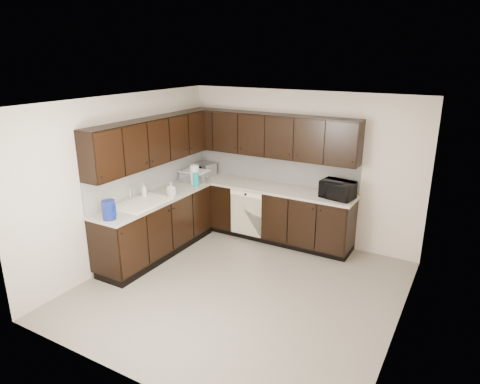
% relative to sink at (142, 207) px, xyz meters
% --- Properties ---
extents(floor, '(4.00, 4.00, 0.00)m').
position_rel_sink_xyz_m(floor, '(1.68, 0.01, -0.88)').
color(floor, gray).
rests_on(floor, ground).
extents(ceiling, '(4.00, 4.00, 0.00)m').
position_rel_sink_xyz_m(ceiling, '(1.68, 0.01, 1.62)').
color(ceiling, white).
rests_on(ceiling, wall_back).
extents(wall_back, '(4.00, 0.02, 2.50)m').
position_rel_sink_xyz_m(wall_back, '(1.68, 2.01, 0.37)').
color(wall_back, beige).
rests_on(wall_back, floor).
extents(wall_left, '(0.02, 4.00, 2.50)m').
position_rel_sink_xyz_m(wall_left, '(-0.32, 0.01, 0.37)').
color(wall_left, beige).
rests_on(wall_left, floor).
extents(wall_right, '(0.02, 4.00, 2.50)m').
position_rel_sink_xyz_m(wall_right, '(3.68, 0.01, 0.37)').
color(wall_right, beige).
rests_on(wall_right, floor).
extents(wall_front, '(4.00, 0.02, 2.50)m').
position_rel_sink_xyz_m(wall_front, '(1.68, -1.99, 0.37)').
color(wall_front, beige).
rests_on(wall_front, floor).
extents(lower_cabinets, '(3.00, 2.80, 0.90)m').
position_rel_sink_xyz_m(lower_cabinets, '(0.67, 1.12, -0.47)').
color(lower_cabinets, black).
rests_on(lower_cabinets, floor).
extents(countertop, '(3.03, 2.83, 0.04)m').
position_rel_sink_xyz_m(countertop, '(0.67, 1.12, 0.04)').
color(countertop, '#B4AD9D').
rests_on(countertop, lower_cabinets).
extents(backsplash, '(3.00, 2.80, 0.48)m').
position_rel_sink_xyz_m(backsplash, '(0.46, 1.33, 0.30)').
color(backsplash, silver).
rests_on(backsplash, countertop).
extents(upper_cabinets, '(3.00, 2.80, 0.70)m').
position_rel_sink_xyz_m(upper_cabinets, '(0.58, 1.22, 0.89)').
color(upper_cabinets, black).
rests_on(upper_cabinets, wall_back).
extents(dishwasher, '(0.58, 0.04, 0.78)m').
position_rel_sink_xyz_m(dishwasher, '(0.98, 1.42, -0.33)').
color(dishwasher, '#F7EDCA').
rests_on(dishwasher, lower_cabinets).
extents(sink, '(0.54, 0.82, 0.42)m').
position_rel_sink_xyz_m(sink, '(0.00, 0.00, 0.00)').
color(sink, '#F7EDCA').
rests_on(sink, countertop).
extents(microwave, '(0.54, 0.40, 0.27)m').
position_rel_sink_xyz_m(microwave, '(2.43, 1.67, 0.20)').
color(microwave, black).
rests_on(microwave, countertop).
extents(soap_bottle_a, '(0.12, 0.12, 0.21)m').
position_rel_sink_xyz_m(soap_bottle_a, '(0.15, 0.52, 0.17)').
color(soap_bottle_a, gray).
rests_on(soap_bottle_a, countertop).
extents(soap_bottle_b, '(0.09, 0.09, 0.23)m').
position_rel_sink_xyz_m(soap_bottle_b, '(-0.15, 0.24, 0.17)').
color(soap_bottle_b, gray).
rests_on(soap_bottle_b, countertop).
extents(toaster_oven, '(0.40, 0.34, 0.22)m').
position_rel_sink_xyz_m(toaster_oven, '(-0.07, 1.78, 0.17)').
color(toaster_oven, '#B7B7B9').
rests_on(toaster_oven, countertop).
extents(storage_bin, '(0.53, 0.46, 0.17)m').
position_rel_sink_xyz_m(storage_bin, '(-0.01, 1.36, 0.15)').
color(storage_bin, silver).
rests_on(storage_bin, countertop).
extents(blue_pitcher, '(0.23, 0.23, 0.26)m').
position_rel_sink_xyz_m(blue_pitcher, '(0.07, -0.69, 0.19)').
color(blue_pitcher, navy).
rests_on(blue_pitcher, countertop).
extents(teal_tumbler, '(0.11, 0.11, 0.23)m').
position_rel_sink_xyz_m(teal_tumbler, '(0.20, 1.11, 0.17)').
color(teal_tumbler, '#0D948F').
rests_on(teal_tumbler, countertop).
extents(paper_towel_roll, '(0.19, 0.19, 0.33)m').
position_rel_sink_xyz_m(paper_towel_roll, '(0.12, 1.19, 0.22)').
color(paper_towel_roll, silver).
rests_on(paper_towel_roll, countertop).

